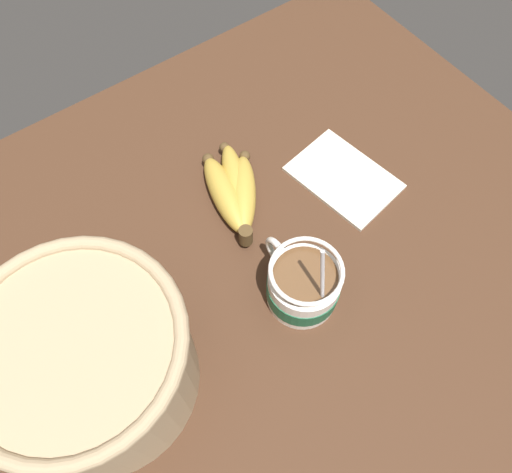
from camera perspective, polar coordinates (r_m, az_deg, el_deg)
table at (r=71.93cm, az=5.16°, el=-4.27°), size 94.65×94.65×2.59cm
coffee_mug at (r=65.80cm, az=5.36°, el=-5.59°), size 12.87×9.65×16.39cm
banana_bunch at (r=74.76cm, az=-2.50°, el=5.14°), size 17.26×11.60×4.32cm
woven_basket at (r=60.17cm, az=-18.57°, el=-13.41°), size 24.19×24.19×16.36cm
napkin at (r=79.30cm, az=9.98°, el=6.65°), size 17.48×13.54×0.60cm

